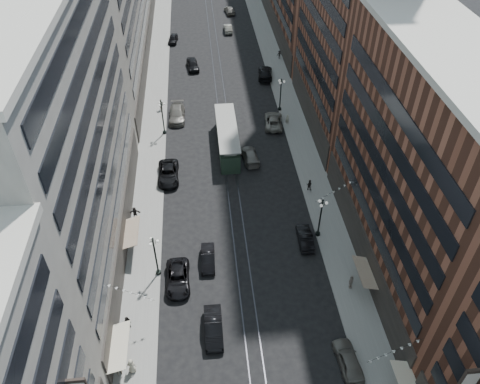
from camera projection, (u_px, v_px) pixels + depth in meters
name	position (u px, v px, depth m)	size (l,w,h in m)	color
ground	(223.00, 113.00, 75.24)	(220.00, 220.00, 0.00)	black
sidewalk_west	(157.00, 86.00, 81.88)	(4.00, 180.00, 0.15)	gray
sidewalk_east	(281.00, 80.00, 83.47)	(4.00, 180.00, 0.15)	gray
rail_west	(215.00, 84.00, 82.66)	(0.12, 180.00, 0.02)	#2D2D33
rail_east	(223.00, 83.00, 82.76)	(0.12, 180.00, 0.02)	#2D2D33
building_west_mid	(61.00, 146.00, 44.57)	(8.00, 36.00, 28.00)	gray
building_east_mid	(421.00, 173.00, 44.61)	(8.00, 30.00, 24.00)	brown
lamppost_sw_far	(155.00, 255.00, 48.59)	(1.03, 1.14, 5.52)	black
lamppost_sw_mid	(163.00, 116.00, 68.79)	(1.03, 1.14, 5.52)	black
lamppost_se_far	(320.00, 217.00, 52.91)	(1.03, 1.14, 5.52)	black
lamppost_se_mid	(281.00, 93.00, 73.86)	(1.03, 1.14, 5.52)	black
streetcar	(227.00, 138.00, 67.15)	(2.83, 12.78, 3.53)	#233729
car_2	(178.00, 278.00, 49.26)	(2.48, 5.38, 1.50)	black
car_4	(348.00, 360.00, 42.27)	(1.85, 4.61, 1.57)	#636058
car_5	(213.00, 328.00, 44.74)	(1.71, 4.90, 1.62)	black
pedestrian_1	(132.00, 366.00, 41.57)	(0.86, 0.47, 1.77)	#A7A28A
pedestrian_2	(128.00, 322.00, 45.05)	(0.74, 0.40, 1.52)	black
pedestrian_4	(351.00, 282.00, 48.53)	(1.07, 0.49, 1.83)	gray
car_7	(168.00, 173.00, 62.37)	(2.70, 5.85, 1.63)	black
car_8	(177.00, 114.00, 73.52)	(2.40, 5.90, 1.71)	#615E56
car_9	(173.00, 39.00, 95.36)	(1.70, 4.23, 1.44)	black
car_10	(305.00, 238.00, 53.68)	(1.53, 4.38, 1.44)	black
car_11	(273.00, 121.00, 72.15)	(2.61, 5.66, 1.57)	gray
car_12	(265.00, 73.00, 83.88)	(2.42, 5.96, 1.73)	black
car_13	(193.00, 64.00, 86.42)	(1.98, 4.93, 1.68)	black
car_14	(228.00, 28.00, 99.41)	(1.55, 4.45, 1.47)	gray
pedestrian_5	(135.00, 212.00, 56.55)	(1.43, 0.41, 1.55)	black
pedestrian_6	(161.00, 104.00, 75.24)	(1.08, 0.49, 1.85)	gray
pedestrian_7	(309.00, 185.00, 60.44)	(0.75, 0.41, 1.55)	black
pedestrian_8	(287.00, 119.00, 72.08)	(0.60, 0.40, 1.65)	#ABA68E
pedestrian_9	(280.00, 55.00, 89.22)	(1.08, 0.44, 1.67)	black
car_extra_0	(230.00, 10.00, 107.34)	(1.89, 4.69, 1.60)	slate
car_extra_1	(250.00, 156.00, 65.46)	(2.05, 5.05, 1.46)	slate
car_extra_2	(208.00, 258.00, 51.40)	(1.48, 4.25, 1.40)	black
pedestrian_extra_0	(119.00, 368.00, 41.29)	(1.14, 0.52, 1.95)	#B4AA95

